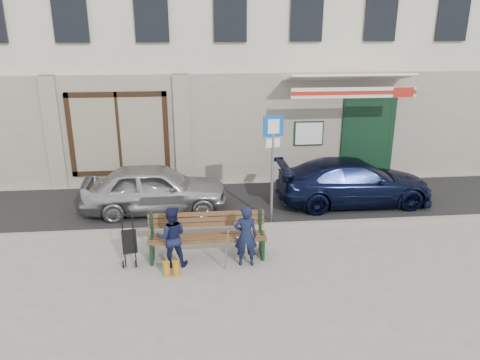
{
  "coord_description": "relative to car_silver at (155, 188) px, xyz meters",
  "views": [
    {
      "loc": [
        -1.01,
        -8.36,
        4.67
      ],
      "look_at": [
        -0.05,
        1.6,
        1.2
      ],
      "focal_mm": 35.0,
      "sensor_mm": 36.0,
      "label": 1
    }
  ],
  "objects": [
    {
      "name": "woman",
      "position": [
        0.52,
        -2.82,
        0.0
      ],
      "size": [
        0.6,
        0.47,
        1.24
      ],
      "primitive_type": "imported",
      "rotation": [
        0.0,
        0.0,
        3.13
      ],
      "color": "#141939",
      "rests_on": "ground"
    },
    {
      "name": "car_silver",
      "position": [
        0.0,
        0.0,
        0.0
      ],
      "size": [
        3.64,
        1.51,
        1.23
      ],
      "primitive_type": "imported",
      "rotation": [
        0.0,
        0.0,
        1.59
      ],
      "color": "#B1B1B6",
      "rests_on": "ground"
    },
    {
      "name": "curb",
      "position": [
        2.08,
        -1.34,
        -0.56
      ],
      "size": [
        60.0,
        0.18,
        0.12
      ],
      "primitive_type": "cube",
      "color": "#9E9384",
      "rests_on": "ground"
    },
    {
      "name": "building",
      "position": [
        2.08,
        5.61,
        4.36
      ],
      "size": [
        20.0,
        8.27,
        10.0
      ],
      "color": "beige",
      "rests_on": "ground"
    },
    {
      "name": "parking_sign",
      "position": [
        2.81,
        -0.96,
        1.12
      ],
      "size": [
        0.48,
        0.12,
        2.61
      ],
      "rotation": [
        0.0,
        0.0,
        0.18
      ],
      "color": "gray",
      "rests_on": "ground"
    },
    {
      "name": "car_navy",
      "position": [
        5.16,
        0.07,
        -0.02
      ],
      "size": [
        4.12,
        1.73,
        1.19
      ],
      "primitive_type": "imported",
      "rotation": [
        0.0,
        0.0,
        1.59
      ],
      "color": "black",
      "rests_on": "ground"
    },
    {
      "name": "asphalt_lane",
      "position": [
        2.08,
        0.26,
        -0.61
      ],
      "size": [
        60.0,
        3.2,
        0.01
      ],
      "primitive_type": "cube",
      "color": "#282828",
      "rests_on": "ground"
    },
    {
      "name": "man",
      "position": [
        1.97,
        -2.95,
        0.01
      ],
      "size": [
        0.47,
        0.32,
        1.26
      ],
      "primitive_type": "imported",
      "rotation": [
        0.0,
        0.0,
        3.09
      ],
      "color": "#121933",
      "rests_on": "ground"
    },
    {
      "name": "stroller",
      "position": [
        -0.33,
        -2.66,
        -0.17
      ],
      "size": [
        0.33,
        0.44,
        1.0
      ],
      "rotation": [
        0.0,
        0.0,
        0.19
      ],
      "color": "black",
      "rests_on": "ground"
    },
    {
      "name": "ground",
      "position": [
        2.08,
        -2.84,
        -0.62
      ],
      "size": [
        80.0,
        80.0,
        0.0
      ],
      "primitive_type": "plane",
      "color": "#9E9991",
      "rests_on": "ground"
    },
    {
      "name": "bench",
      "position": [
        1.18,
        -2.58,
        -0.16
      ],
      "size": [
        2.4,
        1.17,
        0.98
      ],
      "color": "brown",
      "rests_on": "ground"
    }
  ]
}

